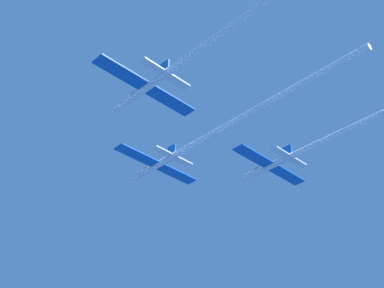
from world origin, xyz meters
TOP-DOWN VIEW (x-y plane):
  - jet_lead at (0.75, -13.15)m, footprint 17.40×49.81m
  - jet_left_wing at (-14.26, -32.15)m, footprint 17.40×59.33m
  - jet_right_wing at (14.58, -28.05)m, footprint 17.40×51.22m

SIDE VIEW (x-z plane):
  - jet_right_wing at x=14.58m, z-range -1.90..0.98m
  - jet_lead at x=0.75m, z-range -1.42..1.47m
  - jet_left_wing at x=-14.26m, z-range -1.07..1.81m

